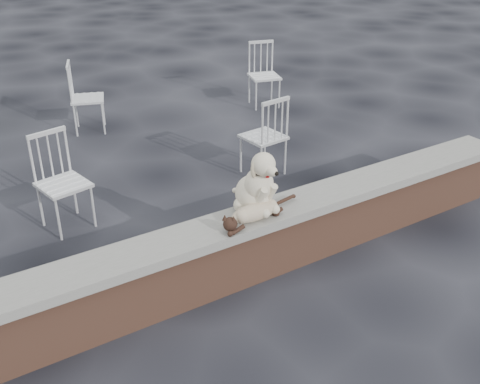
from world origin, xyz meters
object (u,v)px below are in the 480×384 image
cat (255,211)px  chair_a (63,183)px  chair_e (87,97)px  chair_c (263,135)px  dog (253,179)px  chair_d (264,75)px

cat → chair_a: 1.99m
cat → chair_e: (-0.03, 4.01, -0.19)m
chair_c → cat: bearing=47.8°
dog → chair_a: (-1.13, 1.53, -0.39)m
chair_d → chair_c: size_ratio=1.00×
chair_a → chair_d: size_ratio=1.00×
chair_e → chair_a: 2.55m
cat → chair_d: 4.43m
chair_a → chair_c: (2.26, -0.02, 0.00)m
chair_c → chair_e: bearing=-68.4°
chair_e → chair_a: (-1.03, -2.33, 0.00)m
chair_e → cat: bearing=-159.6°
chair_e → chair_c: size_ratio=1.00×
chair_d → chair_c: same height
dog → cat: dog is taller
chair_e → chair_d: same height
dog → chair_c: size_ratio=0.59×
chair_a → chair_c: size_ratio=1.00×
dog → chair_e: bearing=83.6°
chair_a → dog: bearing=-64.4°
chair_e → chair_c: bearing=-132.3°
dog → chair_d: dog is taller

